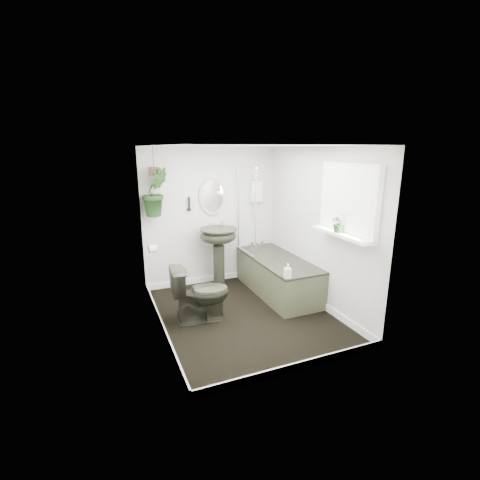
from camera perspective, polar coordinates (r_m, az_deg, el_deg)
name	(u,v)px	position (r m, az deg, el deg)	size (l,w,h in m)	color
floor	(244,315)	(5.01, 0.68, -12.20)	(2.30, 2.80, 0.02)	black
ceiling	(245,145)	(4.46, 0.77, 15.36)	(2.30, 2.80, 0.02)	white
wall_back	(211,217)	(5.89, -4.75, 3.85)	(2.30, 0.02, 2.30)	silver
wall_front	(302,268)	(3.41, 10.22, -4.60)	(2.30, 0.02, 2.30)	silver
wall_left	(156,245)	(4.29, -13.64, -0.72)	(0.02, 2.80, 2.30)	silver
wall_right	(318,228)	(5.16, 12.63, 1.96)	(0.02, 2.80, 2.30)	silver
skirting	(244,311)	(4.99, 0.68, -11.59)	(2.30, 2.80, 0.10)	white
bathtub	(278,276)	(5.63, 6.18, -5.83)	(0.72, 1.72, 0.58)	black
bath_screen	(247,211)	(5.65, 1.11, 4.76)	(0.04, 0.72, 1.40)	silver
shower_box	(256,191)	(6.06, 2.66, 8.02)	(0.20, 0.10, 0.35)	white
oval_mirror	(212,196)	(5.80, -4.55, 7.19)	(0.46, 0.03, 0.62)	#BAB198
wall_sconce	(189,204)	(5.70, -8.34, 5.91)	(0.04, 0.04, 0.22)	black
toilet_roll_holder	(153,249)	(5.03, -14.12, -1.41)	(0.11, 0.11, 0.11)	white
window_recess	(349,200)	(4.49, 17.40, 6.22)	(0.08, 1.00, 0.90)	white
window_sill	(341,234)	(4.52, 16.31, 0.93)	(0.18, 1.00, 0.04)	white
window_blinds	(346,201)	(4.46, 16.95, 6.21)	(0.01, 0.86, 0.76)	white
toilet	(201,293)	(4.73, -6.47, -8.67)	(0.44, 0.77, 0.78)	black
pedestal_sink	(219,258)	(5.77, -3.50, -2.94)	(0.60, 0.51, 1.02)	black
sill_plant	(339,223)	(4.51, 16.00, 2.75)	(0.21, 0.19, 0.24)	black
hanging_plant	(155,192)	(5.45, -13.74, 7.65)	(0.41, 0.33, 0.74)	black
soap_bottle	(288,271)	(4.72, 7.83, -5.02)	(0.09, 0.09, 0.20)	black
hanging_pot	(154,171)	(5.42, -13.95, 10.89)	(0.16, 0.16, 0.12)	#4E3B27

